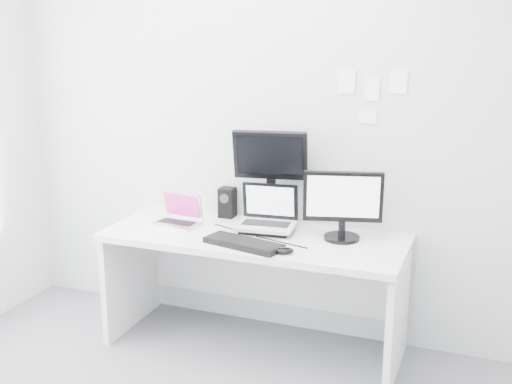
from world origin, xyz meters
TOP-DOWN VIEW (x-y plane):
  - back_wall at (0.00, 1.60)m, footprint 3.60×0.00m
  - desk at (0.00, 1.25)m, footprint 1.80×0.70m
  - macbook at (-0.52, 1.25)m, footprint 0.30×0.24m
  - speaker at (-0.30, 1.54)m, footprint 0.11×0.11m
  - dell_laptop at (0.05, 1.33)m, footprint 0.37×0.30m
  - rear_monitor at (0.02, 1.48)m, footprint 0.48×0.24m
  - samsung_monitor at (0.51, 1.35)m, footprint 0.50×0.32m
  - keyboard at (0.02, 1.04)m, footprint 0.49×0.27m
  - mouse at (0.27, 1.00)m, footprint 0.13×0.11m
  - wall_note_0 at (0.45, 1.59)m, footprint 0.10×0.00m
  - wall_note_1 at (0.60, 1.59)m, footprint 0.09×0.00m
  - wall_note_2 at (0.75, 1.59)m, footprint 0.10×0.00m
  - wall_note_3 at (0.58, 1.59)m, footprint 0.11×0.00m

SIDE VIEW (x-z plane):
  - desk at x=0.00m, z-range 0.00..0.73m
  - keyboard at x=0.02m, z-range 0.73..0.76m
  - mouse at x=0.27m, z-range 0.73..0.77m
  - speaker at x=-0.30m, z-range 0.73..0.92m
  - macbook at x=-0.52m, z-range 0.73..0.94m
  - dell_laptop at x=0.05m, z-range 0.73..1.02m
  - samsung_monitor at x=0.51m, z-range 0.73..1.15m
  - rear_monitor at x=0.02m, z-range 0.73..1.35m
  - back_wall at x=0.00m, z-range -0.45..3.15m
  - wall_note_3 at x=0.58m, z-range 1.38..1.46m
  - wall_note_1 at x=0.60m, z-range 1.52..1.65m
  - wall_note_0 at x=0.45m, z-range 1.55..1.69m
  - wall_note_2 at x=0.75m, z-range 1.56..1.70m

